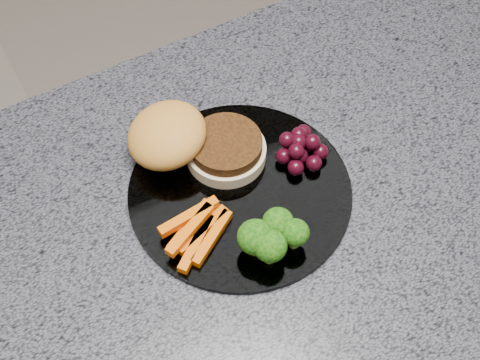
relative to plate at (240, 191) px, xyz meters
name	(u,v)px	position (x,y,z in m)	size (l,w,h in m)	color
countertop	(178,265)	(-0.10, -0.04, -0.02)	(1.20, 0.60, 0.04)	#50505B
plate	(240,191)	(0.00, 0.00, 0.00)	(0.26, 0.26, 0.01)	white
burger	(188,142)	(-0.03, 0.08, 0.03)	(0.18, 0.16, 0.05)	beige
carrot_sticks	(197,230)	(-0.07, -0.03, 0.01)	(0.09, 0.07, 0.02)	#D75603
broccoli	(271,236)	(-0.01, -0.08, 0.03)	(0.08, 0.06, 0.05)	olive
grape_bunch	(301,148)	(0.09, 0.01, 0.02)	(0.06, 0.06, 0.03)	black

